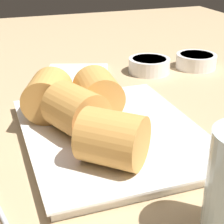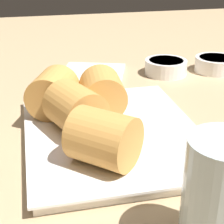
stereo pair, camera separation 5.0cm
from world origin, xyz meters
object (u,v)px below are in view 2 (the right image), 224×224
object	(u,v)px
napkin	(92,75)
drinking_glass	(221,198)
dipping_bowl_near	(166,66)
dipping_bowl_far	(216,64)
serving_plate	(112,134)

from	to	relation	value
napkin	drinking_glass	size ratio (longest dim) A/B	1.62
dipping_bowl_near	drinking_glass	xyz separation A→B (cm)	(43.21, -11.67, 3.62)
dipping_bowl_far	drinking_glass	xyz separation A→B (cm)	(42.69, -21.78, 3.62)
serving_plate	drinking_glass	xyz separation A→B (cm)	(20.27, 4.15, 4.39)
dipping_bowl_near	napkin	size ratio (longest dim) A/B	0.48
dipping_bowl_far	drinking_glass	world-z (taller)	drinking_glass
serving_plate	dipping_bowl_near	world-z (taller)	dipping_bowl_near
serving_plate	dipping_bowl_far	world-z (taller)	dipping_bowl_far
dipping_bowl_far	napkin	size ratio (longest dim) A/B	0.48
napkin	drinking_glass	world-z (taller)	drinking_glass
dipping_bowl_near	napkin	xyz separation A→B (cm)	(-1.67, -14.08, -1.23)
dipping_bowl_near	drinking_glass	size ratio (longest dim) A/B	0.78
dipping_bowl_far	napkin	world-z (taller)	dipping_bowl_far
dipping_bowl_near	napkin	world-z (taller)	dipping_bowl_near
serving_plate	napkin	distance (cm)	24.67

